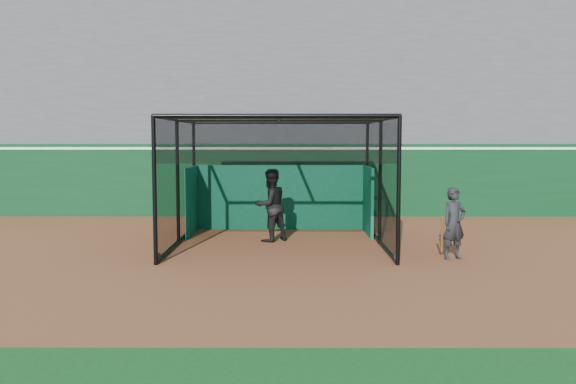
{
  "coord_description": "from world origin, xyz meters",
  "views": [
    {
      "loc": [
        0.14,
        -12.58,
        2.68
      ],
      "look_at": [
        0.08,
        2.0,
        1.4
      ],
      "focal_mm": 38.0,
      "sensor_mm": 36.0,
      "label": 1
    }
  ],
  "objects": [
    {
      "name": "batting_cage",
      "position": [
        -0.15,
        2.84,
        1.57
      ],
      "size": [
        5.24,
        5.39,
        3.16
      ],
      "color": "black",
      "rests_on": "ground"
    },
    {
      "name": "ground",
      "position": [
        0.0,
        0.0,
        0.0
      ],
      "size": [
        120.0,
        120.0,
        0.0
      ],
      "primitive_type": "plane",
      "color": "brown",
      "rests_on": "ground"
    },
    {
      "name": "outfield_wall",
      "position": [
        0.0,
        8.5,
        1.29
      ],
      "size": [
        50.0,
        0.5,
        2.5
      ],
      "color": "#093216",
      "rests_on": "ground"
    },
    {
      "name": "batter",
      "position": [
        -0.38,
        3.19,
        0.95
      ],
      "size": [
        1.17,
        1.14,
        1.9
      ],
      "primitive_type": "imported",
      "rotation": [
        0.0,
        0.0,
        3.81
      ],
      "color": "black",
      "rests_on": "ground"
    },
    {
      "name": "on_deck_player",
      "position": [
        3.78,
        0.84,
        0.8
      ],
      "size": [
        0.69,
        0.58,
        1.6
      ],
      "color": "black",
      "rests_on": "ground"
    },
    {
      "name": "grandstand",
      "position": [
        0.0,
        12.27,
        4.48
      ],
      "size": [
        50.0,
        7.85,
        8.95
      ],
      "color": "#4C4C4F",
      "rests_on": "ground"
    }
  ]
}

